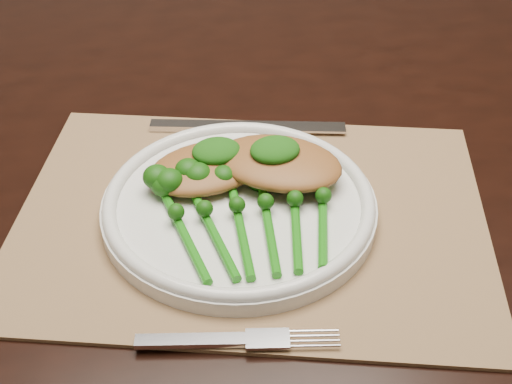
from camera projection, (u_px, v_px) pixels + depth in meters
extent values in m
cube|color=black|center=(274.00, 137.00, 0.86)|extent=(1.69, 1.07, 0.04)
cube|color=olive|center=(251.00, 217.00, 0.71)|extent=(0.55, 0.48, 0.00)
cylinder|color=silver|center=(239.00, 208.00, 0.71)|extent=(0.27, 0.27, 0.02)
torus|color=silver|center=(239.00, 200.00, 0.70)|extent=(0.27, 0.27, 0.01)
cube|color=silver|center=(189.00, 126.00, 0.83)|extent=(0.09, 0.04, 0.01)
cube|color=silver|center=(286.00, 127.00, 0.82)|extent=(0.14, 0.06, 0.00)
cube|color=silver|center=(192.00, 341.00, 0.58)|extent=(0.09, 0.03, 0.01)
ellipsoid|color=#955D2B|center=(207.00, 168.00, 0.73)|extent=(0.13, 0.10, 0.02)
ellipsoid|color=#955D2B|center=(279.00, 163.00, 0.72)|extent=(0.16, 0.15, 0.03)
ellipsoid|color=#0E3F09|center=(216.00, 151.00, 0.72)|extent=(0.05, 0.04, 0.02)
ellipsoid|color=#0E3F09|center=(275.00, 150.00, 0.71)|extent=(0.05, 0.04, 0.02)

